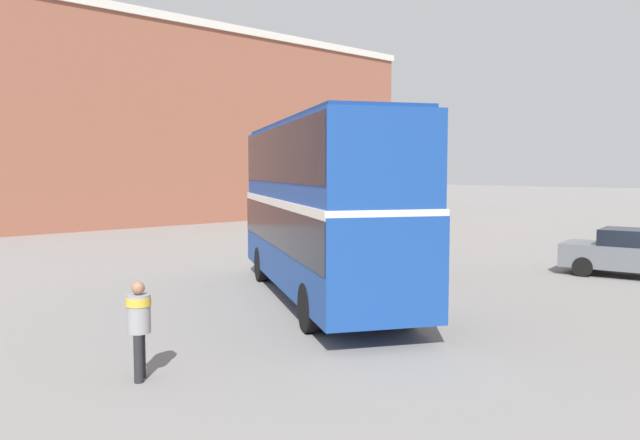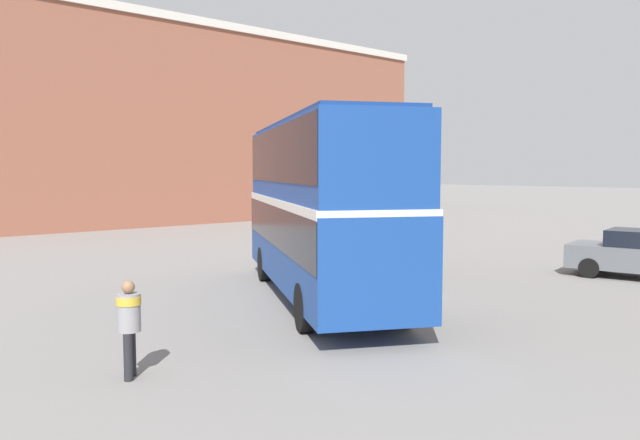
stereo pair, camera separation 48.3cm
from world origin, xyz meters
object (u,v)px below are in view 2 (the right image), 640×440
object	(u,v)px
double_decker_bus	(320,198)
parked_car_kerb_far	(640,254)
pedestrian_foreground	(129,319)
parked_car_kerb_near	(343,233)

from	to	relation	value
double_decker_bus	parked_car_kerb_far	distance (m)	10.93
pedestrian_foreground	parked_car_kerb_far	size ratio (longest dim) A/B	0.37
double_decker_bus	pedestrian_foreground	xyz separation A→B (m)	(2.78, -6.65, -1.71)
double_decker_bus	parked_car_kerb_far	world-z (taller)	double_decker_bus
double_decker_bus	parked_car_kerb_near	distance (m)	10.81
parked_car_kerb_near	parked_car_kerb_far	bearing A→B (deg)	15.63
double_decker_bus	parked_car_kerb_near	bearing A→B (deg)	161.75
pedestrian_foreground	double_decker_bus	bearing A→B (deg)	-120.99
double_decker_bus	parked_car_kerb_far	xyz separation A→B (m)	(4.39, 9.82, -1.93)
double_decker_bus	pedestrian_foreground	bearing A→B (deg)	-38.80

